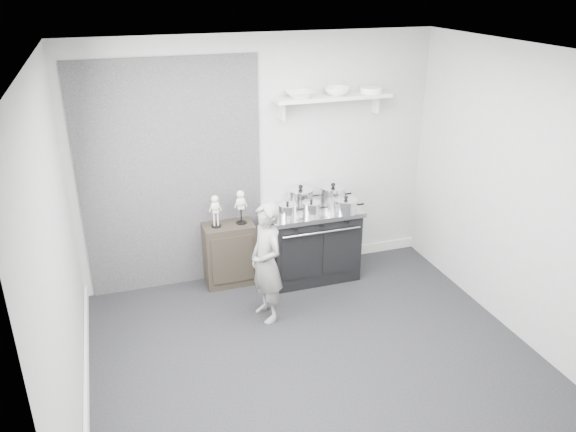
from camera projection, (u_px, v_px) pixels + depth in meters
name	position (u px, v px, depth m)	size (l,w,h in m)	color
ground	(315.00, 359.00, 5.13)	(4.00, 4.00, 0.00)	black
room_shell	(302.00, 187.00, 4.58)	(4.02, 3.62, 2.71)	#A5A5A3
wall_shelf	(333.00, 98.00, 6.02)	(1.30, 0.26, 0.24)	silver
stove	(311.00, 242.00, 6.39)	(1.05, 0.65, 0.84)	black
side_cabinet	(229.00, 254.00, 6.27)	(0.55, 0.32, 0.72)	black
child	(267.00, 263.00, 5.52)	(0.45, 0.30, 1.25)	gray
pot_front_left	(288.00, 210.00, 6.00)	(0.29, 0.20, 0.17)	silver
pot_back_left	(301.00, 197.00, 6.30)	(0.38, 0.29, 0.24)	silver
pot_back_right	(333.00, 195.00, 6.33)	(0.37, 0.28, 0.25)	silver
pot_front_right	(346.00, 206.00, 6.11)	(0.35, 0.26, 0.19)	silver
pot_front_center	(311.00, 208.00, 6.05)	(0.29, 0.20, 0.17)	silver
skeleton_full	(215.00, 209.00, 6.00)	(0.12, 0.07, 0.42)	silver
skeleton_torso	(241.00, 205.00, 6.08)	(0.12, 0.08, 0.44)	silver
bowl_large	(299.00, 94.00, 5.88)	(0.30, 0.30, 0.07)	white
bowl_small	(337.00, 91.00, 6.00)	(0.27, 0.27, 0.08)	white
plate_stack	(371.00, 90.00, 6.12)	(0.24, 0.24, 0.06)	white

